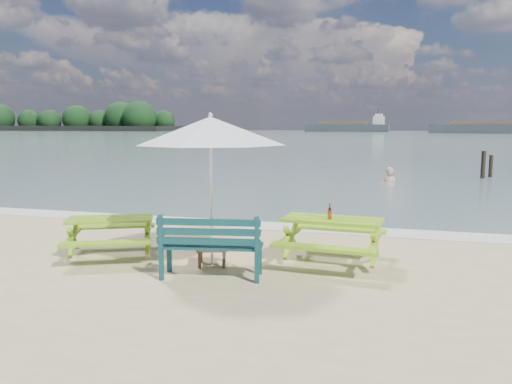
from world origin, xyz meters
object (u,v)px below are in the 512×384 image
(picnic_table_right, at_px, (332,242))
(side_table, at_px, (212,255))
(park_bench, at_px, (211,258))
(picnic_table_left, at_px, (111,238))
(patio_umbrella, at_px, (211,131))
(swimmer, at_px, (388,190))
(beer_bottle, at_px, (330,214))

(picnic_table_right, relative_size, side_table, 3.07)
(park_bench, bearing_deg, picnic_table_left, 163.00)
(picnic_table_right, xyz_separation_m, patio_umbrella, (-1.89, -0.59, 1.83))
(side_table, bearing_deg, swimmer, 78.55)
(picnic_table_right, height_order, beer_bottle, beer_bottle)
(patio_umbrella, bearing_deg, side_table, 90.00)
(side_table, relative_size, beer_bottle, 2.32)
(patio_umbrella, distance_m, beer_bottle, 2.35)
(park_bench, relative_size, swimmer, 0.85)
(side_table, xyz_separation_m, patio_umbrella, (0.00, -0.00, 2.03))
(picnic_table_left, xyz_separation_m, patio_umbrella, (1.89, -0.02, 1.87))
(picnic_table_left, relative_size, park_bench, 1.28)
(picnic_table_right, relative_size, patio_umbrella, 0.61)
(picnic_table_right, bearing_deg, side_table, -162.74)
(patio_umbrella, bearing_deg, beer_bottle, 15.80)
(beer_bottle, bearing_deg, picnic_table_right, 57.78)
(picnic_table_left, height_order, park_bench, park_bench)
(picnic_table_right, bearing_deg, picnic_table_left, -171.46)
(park_bench, bearing_deg, patio_umbrella, 109.69)
(park_bench, bearing_deg, side_table, 109.69)
(picnic_table_right, bearing_deg, beer_bottle, -122.22)
(picnic_table_right, xyz_separation_m, beer_bottle, (-0.04, -0.06, 0.48))
(picnic_table_right, distance_m, side_table, 1.99)
(picnic_table_left, distance_m, picnic_table_right, 3.82)
(park_bench, distance_m, patio_umbrella, 2.02)
(picnic_table_right, distance_m, beer_bottle, 0.49)
(picnic_table_left, relative_size, picnic_table_right, 1.08)
(park_bench, relative_size, beer_bottle, 6.01)
(patio_umbrella, xyz_separation_m, beer_bottle, (1.85, 0.52, -1.35))
(swimmer, bearing_deg, side_table, -101.45)
(picnic_table_right, xyz_separation_m, park_bench, (-1.67, -1.21, -0.08))
(side_table, bearing_deg, park_bench, -70.31)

